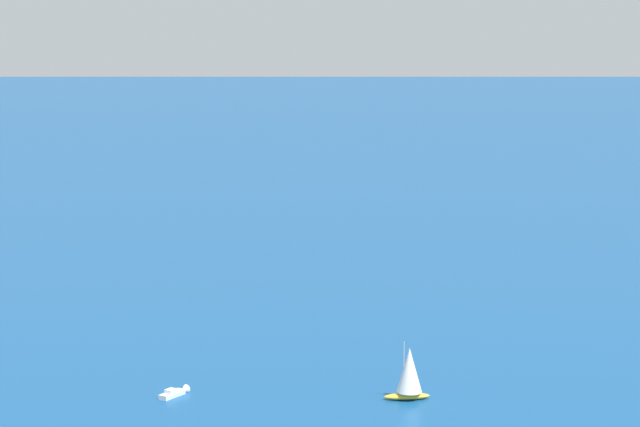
# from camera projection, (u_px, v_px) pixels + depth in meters

# --- Properties ---
(motorboat_far_port) EXTENTS (4.61, 4.45, 1.48)m
(motorboat_far_port) POSITION_uv_depth(u_px,v_px,m) (175.00, 393.00, 177.28)
(motorboat_far_port) COLOR white
(motorboat_far_port) RESTS_ON ground_plane
(sailboat_inshore) EXTENTS (3.61, 6.26, 7.93)m
(sailboat_inshore) POSITION_uv_depth(u_px,v_px,m) (409.00, 373.00, 175.07)
(sailboat_inshore) COLOR gold
(sailboat_inshore) RESTS_ON ground_plane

